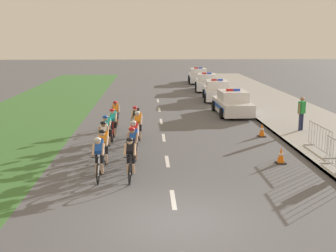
{
  "coord_description": "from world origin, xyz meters",
  "views": [
    {
      "loc": [
        -0.7,
        -10.54,
        4.73
      ],
      "look_at": [
        0.09,
        6.98,
        1.1
      ],
      "focal_mm": 46.6,
      "sensor_mm": 36.0,
      "label": 1
    }
  ],
  "objects_px": {
    "traffic_cone_far": "(281,155)",
    "police_car_third": "(206,83)",
    "police_car_furthest": "(198,76)",
    "cyclist_lead": "(99,157)",
    "spectator_middle": "(302,111)",
    "police_car_second": "(217,91)",
    "police_car_nearest": "(232,104)",
    "cyclist_ninth": "(113,123)",
    "cyclist_seventh": "(107,131)",
    "cyclist_eighth": "(138,126)",
    "cyclist_third": "(104,148)",
    "cyclist_sixth": "(134,137)",
    "crowd_barrier_middle": "(320,139)",
    "traffic_cone_mid": "(262,130)",
    "cyclist_fourth": "(133,145)",
    "cyclist_tenth": "(136,121)",
    "cyclist_second": "(131,157)",
    "cyclist_fifth": "(104,138)",
    "cyclist_eleventh": "(116,114)"
  },
  "relations": [
    {
      "from": "cyclist_seventh",
      "to": "police_car_furthest",
      "type": "height_order",
      "value": "police_car_furthest"
    },
    {
      "from": "traffic_cone_far",
      "to": "cyclist_tenth",
      "type": "bearing_deg",
      "value": 139.91
    },
    {
      "from": "cyclist_fifth",
      "to": "traffic_cone_mid",
      "type": "distance_m",
      "value": 7.93
    },
    {
      "from": "traffic_cone_far",
      "to": "spectator_middle",
      "type": "height_order",
      "value": "spectator_middle"
    },
    {
      "from": "cyclist_third",
      "to": "cyclist_sixth",
      "type": "bearing_deg",
      "value": 56.96
    },
    {
      "from": "traffic_cone_far",
      "to": "police_car_third",
      "type": "bearing_deg",
      "value": 89.65
    },
    {
      "from": "cyclist_ninth",
      "to": "police_car_third",
      "type": "bearing_deg",
      "value": 69.89
    },
    {
      "from": "cyclist_sixth",
      "to": "cyclist_seventh",
      "type": "xyz_separation_m",
      "value": [
        -1.19,
        1.19,
        0.0
      ]
    },
    {
      "from": "cyclist_fourth",
      "to": "cyclist_fifth",
      "type": "height_order",
      "value": "same"
    },
    {
      "from": "police_car_second",
      "to": "traffic_cone_mid",
      "type": "relative_size",
      "value": 7.08
    },
    {
      "from": "cyclist_fifth",
      "to": "cyclist_eighth",
      "type": "relative_size",
      "value": 1.0
    },
    {
      "from": "police_car_second",
      "to": "police_car_third",
      "type": "bearing_deg",
      "value": 90.0
    },
    {
      "from": "cyclist_fifth",
      "to": "cyclist_tenth",
      "type": "distance_m",
      "value": 3.78
    },
    {
      "from": "cyclist_lead",
      "to": "traffic_cone_far",
      "type": "xyz_separation_m",
      "value": [
        6.65,
        1.62,
        -0.48
      ]
    },
    {
      "from": "cyclist_lead",
      "to": "cyclist_eighth",
      "type": "distance_m",
      "value": 5.12
    },
    {
      "from": "cyclist_seventh",
      "to": "police_car_nearest",
      "type": "relative_size",
      "value": 0.39
    },
    {
      "from": "spectator_middle",
      "to": "crowd_barrier_middle",
      "type": "bearing_deg",
      "value": -99.24
    },
    {
      "from": "traffic_cone_far",
      "to": "cyclist_third",
      "type": "bearing_deg",
      "value": -176.36
    },
    {
      "from": "cyclist_third",
      "to": "cyclist_tenth",
      "type": "relative_size",
      "value": 1.0
    },
    {
      "from": "police_car_third",
      "to": "spectator_middle",
      "type": "bearing_deg",
      "value": -81.91
    },
    {
      "from": "police_car_nearest",
      "to": "spectator_middle",
      "type": "bearing_deg",
      "value": -64.8
    },
    {
      "from": "traffic_cone_far",
      "to": "police_car_furthest",
      "type": "bearing_deg",
      "value": 89.73
    },
    {
      "from": "cyclist_third",
      "to": "cyclist_eighth",
      "type": "bearing_deg",
      "value": 73.04
    },
    {
      "from": "police_car_second",
      "to": "police_car_nearest",
      "type": "bearing_deg",
      "value": -89.98
    },
    {
      "from": "police_car_furthest",
      "to": "traffic_cone_mid",
      "type": "bearing_deg",
      "value": -89.32
    },
    {
      "from": "cyclist_eighth",
      "to": "traffic_cone_mid",
      "type": "distance_m",
      "value": 6.01
    },
    {
      "from": "cyclist_eighth",
      "to": "cyclist_third",
      "type": "bearing_deg",
      "value": -106.96
    },
    {
      "from": "cyclist_second",
      "to": "cyclist_seventh",
      "type": "bearing_deg",
      "value": 105.89
    },
    {
      "from": "police_car_second",
      "to": "traffic_cone_far",
      "type": "distance_m",
      "value": 16.65
    },
    {
      "from": "cyclist_lead",
      "to": "police_car_furthest",
      "type": "xyz_separation_m",
      "value": [
        6.78,
        30.62,
        -0.11
      ]
    },
    {
      "from": "police_car_furthest",
      "to": "cyclist_eighth",
      "type": "bearing_deg",
      "value": -102.31
    },
    {
      "from": "cyclist_lead",
      "to": "cyclist_eleventh",
      "type": "xyz_separation_m",
      "value": [
        -0.03,
        8.05,
        0.0
      ]
    },
    {
      "from": "police_car_third",
      "to": "traffic_cone_mid",
      "type": "relative_size",
      "value": 7.12
    },
    {
      "from": "cyclist_fourth",
      "to": "cyclist_tenth",
      "type": "relative_size",
      "value": 1.0
    },
    {
      "from": "spectator_middle",
      "to": "traffic_cone_far",
      "type": "bearing_deg",
      "value": -116.2
    },
    {
      "from": "cyclist_fifth",
      "to": "traffic_cone_mid",
      "type": "xyz_separation_m",
      "value": [
        7.18,
        3.35,
        -0.48
      ]
    },
    {
      "from": "cyclist_third",
      "to": "police_car_third",
      "type": "distance_m",
      "value": 23.92
    },
    {
      "from": "cyclist_sixth",
      "to": "traffic_cone_far",
      "type": "relative_size",
      "value": 2.69
    },
    {
      "from": "traffic_cone_far",
      "to": "traffic_cone_mid",
      "type": "bearing_deg",
      "value": 84.52
    },
    {
      "from": "cyclist_eighth",
      "to": "cyclist_ninth",
      "type": "distance_m",
      "value": 1.36
    },
    {
      "from": "cyclist_lead",
      "to": "cyclist_sixth",
      "type": "xyz_separation_m",
      "value": [
        1.08,
        2.81,
        0.0
      ]
    },
    {
      "from": "cyclist_sixth",
      "to": "cyclist_ninth",
      "type": "distance_m",
      "value": 3.06
    },
    {
      "from": "cyclist_third",
      "to": "police_car_furthest",
      "type": "distance_m",
      "value": 30.18
    },
    {
      "from": "police_car_third",
      "to": "traffic_cone_far",
      "type": "bearing_deg",
      "value": -90.35
    },
    {
      "from": "cyclist_second",
      "to": "police_car_third",
      "type": "height_order",
      "value": "police_car_third"
    },
    {
      "from": "crowd_barrier_middle",
      "to": "cyclist_third",
      "type": "bearing_deg",
      "value": -169.27
    },
    {
      "from": "cyclist_ninth",
      "to": "police_car_second",
      "type": "height_order",
      "value": "police_car_second"
    },
    {
      "from": "spectator_middle",
      "to": "traffic_cone_mid",
      "type": "bearing_deg",
      "value": -159.67
    },
    {
      "from": "cyclist_fifth",
      "to": "traffic_cone_mid",
      "type": "height_order",
      "value": "cyclist_fifth"
    },
    {
      "from": "cyclist_seventh",
      "to": "cyclist_eighth",
      "type": "height_order",
      "value": "same"
    }
  ]
}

